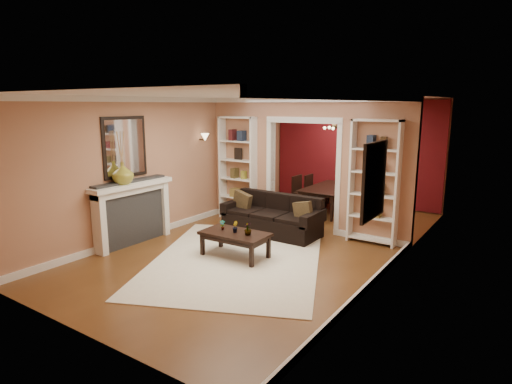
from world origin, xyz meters
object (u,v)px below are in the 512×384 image
Objects in this scene: sofa at (272,215)px; dining_table at (331,200)px; bookshelf_right at (374,183)px; bookshelf_left at (238,169)px; fireplace at (134,214)px; coffee_table at (235,245)px.

dining_table is (0.25, 2.32, -0.08)m from sofa.
dining_table is at bearing 132.68° from bookshelf_right.
bookshelf_left is 1.31× the size of dining_table.
fireplace is (-1.79, -1.95, 0.19)m from sofa.
sofa reaches higher than coffee_table.
sofa is at bearing 95.83° from coffee_table.
sofa is at bearing 47.45° from fireplace.
bookshelf_left is at bearing 123.56° from coffee_table.
dining_table reaches higher than coffee_table.
coffee_table is 0.50× the size of bookshelf_left.
bookshelf_right reaches higher than fireplace.
bookshelf_left is 1.00× the size of bookshelf_right.
fireplace is (-3.64, -2.53, -0.57)m from bookshelf_right.
fireplace is 4.74m from dining_table.
sofa is 2.65m from fireplace.
bookshelf_right is at bearing 0.00° from bookshelf_left.
dining_table is (-1.60, 1.74, -0.84)m from bookshelf_right.
sofa reaches higher than dining_table.
coffee_table is 0.50× the size of bookshelf_right.
bookshelf_left reaches higher than sofa.
coffee_table is at bearing -55.01° from bookshelf_left.
dining_table is at bearing 49.25° from bookshelf_left.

